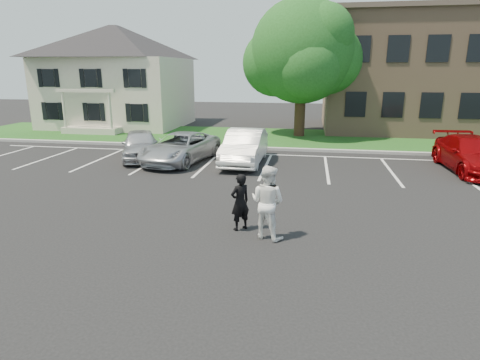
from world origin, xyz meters
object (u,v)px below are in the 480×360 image
object	(u,v)px
car_silver_west	(140,145)
car_white_sedan	(245,147)
car_silver_minivan	(180,148)
house	(118,77)
man_black_suit	(240,202)
tree	(304,54)
car_red_compact	(472,154)
man_white_shirt	(267,202)

from	to	relation	value
car_silver_west	car_white_sedan	xyz separation A→B (m)	(5.33, -0.04, 0.07)
car_silver_west	car_silver_minivan	world-z (taller)	car_silver_west
house	car_silver_west	xyz separation A→B (m)	(6.59, -11.41, -3.10)
man_black_suit	car_white_sedan	distance (m)	8.34
tree	car_white_sedan	bearing A→B (deg)	-105.92
man_black_suit	car_silver_minivan	world-z (taller)	man_black_suit
tree	man_black_suit	size ratio (longest dim) A/B	5.39
car_white_sedan	car_red_compact	distance (m)	10.14
man_white_shirt	car_red_compact	bearing A→B (deg)	-108.72
tree	car_silver_west	xyz separation A→B (m)	(-7.76, -8.49, -4.62)
house	tree	size ratio (longest dim) A/B	1.17
man_white_shirt	car_silver_west	distance (m)	11.39
car_silver_minivan	car_white_sedan	xyz separation A→B (m)	(3.13, 0.25, 0.10)
car_white_sedan	car_silver_west	bearing A→B (deg)	179.86
car_silver_minivan	car_white_sedan	bearing A→B (deg)	16.25
car_white_sedan	tree	bearing A→B (deg)	74.41
tree	man_white_shirt	distance (m)	17.73
car_silver_west	car_white_sedan	bearing A→B (deg)	-23.56
car_white_sedan	house	bearing A→B (deg)	136.47
car_silver_west	tree	bearing A→B (deg)	24.48
man_black_suit	man_white_shirt	xyz separation A→B (m)	(0.80, -0.40, 0.18)
man_white_shirt	car_white_sedan	xyz separation A→B (m)	(-2.02, 8.65, -0.20)
man_black_suit	car_silver_west	bearing A→B (deg)	-94.96
house	man_white_shirt	size ratio (longest dim) A/B	5.17
car_white_sedan	man_white_shirt	bearing A→B (deg)	-76.55
car_silver_west	car_silver_minivan	bearing A→B (deg)	-30.76
man_black_suit	house	bearing A→B (deg)	-99.52
house	car_silver_minivan	xyz separation A→B (m)	(8.79, -11.70, -3.13)
house	man_white_shirt	distance (m)	24.62
car_silver_minivan	car_red_compact	world-z (taller)	car_red_compact
car_silver_west	car_red_compact	world-z (taller)	car_red_compact
man_black_suit	car_red_compact	distance (m)	12.25
house	car_white_sedan	distance (m)	16.80
car_red_compact	man_black_suit	bearing A→B (deg)	-139.38
man_white_shirt	car_white_sedan	size ratio (longest dim) A/B	0.41
house	car_silver_west	distance (m)	13.53
house	car_silver_minivan	world-z (taller)	house
tree	car_silver_minivan	xyz separation A→B (m)	(-5.56, -8.78, -4.65)
tree	car_white_sedan	size ratio (longest dim) A/B	1.81
car_silver_west	car_red_compact	xyz separation A→B (m)	(15.46, 0.10, 0.03)
tree	man_black_suit	distance (m)	17.43
house	car_red_compact	bearing A→B (deg)	-27.14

